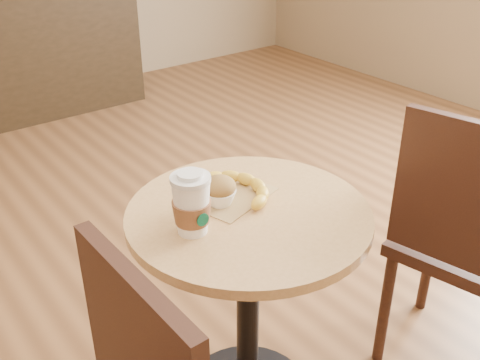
{
  "coord_description": "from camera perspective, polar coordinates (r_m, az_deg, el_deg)",
  "views": [
    {
      "loc": [
        -0.88,
        -0.96,
        1.57
      ],
      "look_at": [
        -0.05,
        0.12,
        0.83
      ],
      "focal_mm": 42.0,
      "sensor_mm": 36.0,
      "label": 1
    }
  ],
  "objects": [
    {
      "name": "chair_right",
      "position": [
        1.94,
        22.05,
        -5.73
      ],
      "size": [
        0.52,
        0.52,
        0.99
      ],
      "rotation": [
        0.0,
        0.0,
        1.79
      ],
      "color": "#321B11",
      "rests_on": "ground"
    },
    {
      "name": "banana",
      "position": [
        1.64,
        0.35,
        -0.65
      ],
      "size": [
        0.15,
        0.27,
        0.04
      ],
      "primitive_type": null,
      "rotation": [
        0.0,
        0.0,
        -0.01
      ],
      "color": "gold",
      "rests_on": "kraft_bag"
    },
    {
      "name": "muffin",
      "position": [
        1.57,
        -2.07,
        -1.09
      ],
      "size": [
        0.09,
        0.09,
        0.08
      ],
      "color": "white",
      "rests_on": "kraft_bag"
    },
    {
      "name": "cafe_table",
      "position": [
        1.69,
        0.84,
        -9.6
      ],
      "size": [
        0.69,
        0.69,
        0.75
      ],
      "color": "black",
      "rests_on": "ground"
    },
    {
      "name": "kraft_bag",
      "position": [
        1.63,
        -0.97,
        -1.63
      ],
      "size": [
        0.28,
        0.24,
        0.0
      ],
      "primitive_type": "cube",
      "rotation": [
        0.0,
        0.0,
        0.29
      ],
      "color": "#A1804D",
      "rests_on": "cafe_table"
    },
    {
      "name": "coffee_cup",
      "position": [
        1.44,
        -4.94,
        -2.62
      ],
      "size": [
        0.1,
        0.1,
        0.17
      ],
      "rotation": [
        0.0,
        0.0,
        -0.0
      ],
      "color": "white",
      "rests_on": "cafe_table"
    }
  ]
}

